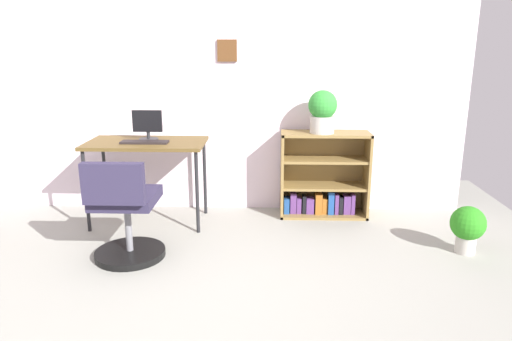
# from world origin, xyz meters

# --- Properties ---
(ground_plane) EXTENTS (6.24, 6.24, 0.00)m
(ground_plane) POSITION_xyz_m (0.00, 0.00, 0.00)
(ground_plane) COLOR gray
(wall_back) EXTENTS (5.20, 0.12, 2.47)m
(wall_back) POSITION_xyz_m (0.00, 2.15, 1.24)
(wall_back) COLOR silver
(wall_back) RESTS_ON ground_plane
(desk) EXTENTS (1.01, 0.55, 0.73)m
(desk) POSITION_xyz_m (-0.27, 1.70, 0.67)
(desk) COLOR brown
(desk) RESTS_ON ground_plane
(monitor) EXTENTS (0.26, 0.17, 0.26)m
(monitor) POSITION_xyz_m (-0.26, 1.76, 0.86)
(monitor) COLOR #262628
(monitor) RESTS_ON desk
(keyboard) EXTENTS (0.40, 0.12, 0.02)m
(keyboard) POSITION_xyz_m (-0.26, 1.63, 0.74)
(keyboard) COLOR black
(keyboard) RESTS_ON desk
(office_chair) EXTENTS (0.52, 0.55, 0.79)m
(office_chair) POSITION_xyz_m (-0.25, 0.93, 0.34)
(office_chair) COLOR black
(office_chair) RESTS_ON ground_plane
(bookshelf_low) EXTENTS (0.80, 0.30, 0.78)m
(bookshelf_low) POSITION_xyz_m (1.29, 1.95, 0.34)
(bookshelf_low) COLOR olive
(bookshelf_low) RESTS_ON ground_plane
(potted_plant_on_shelf) EXTENTS (0.25, 0.25, 0.38)m
(potted_plant_on_shelf) POSITION_xyz_m (1.25, 1.90, 0.98)
(potted_plant_on_shelf) COLOR #B7B2A8
(potted_plant_on_shelf) RESTS_ON bookshelf_low
(potted_plant_floor) EXTENTS (0.26, 0.26, 0.37)m
(potted_plant_floor) POSITION_xyz_m (2.30, 1.13, 0.21)
(potted_plant_floor) COLOR #B7B2A8
(potted_plant_floor) RESTS_ON ground_plane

